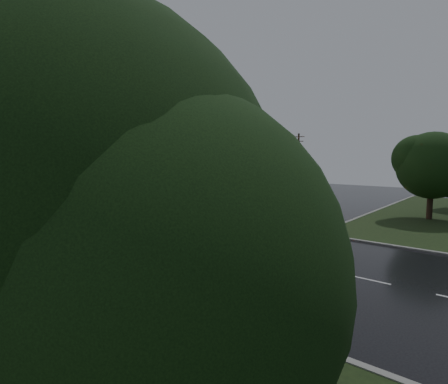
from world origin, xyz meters
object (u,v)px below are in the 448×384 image
Objects in this scene: utility_pole_se at (161,176)px; house_near at (241,167)px; utility_pole_n at (298,162)px; car_crossing at (278,231)px; tree_nw_behind at (173,157)px; tree_se at (76,218)px; car_north at (262,209)px; pylon_sign at (182,177)px; utility_pole_nw at (182,163)px; gas_station at (160,179)px; house_far at (269,165)px; tree_ne_near at (434,166)px; car_pump at (182,194)px.

utility_pole_se is 1.00× the size of house_near.
utility_pole_n is 37.78m from car_crossing.
tree_nw_behind is 1.10× the size of tree_se.
utility_pole_se reaches higher than car_north.
utility_pole_nw is at bearing -45.00° from pylon_sign.
gas_station is 25.74m from car_north.
utility_pole_se is 1.00× the size of house_far.
car_crossing is at bearing -64.32° from utility_pole_n.
gas_station is at bearing -14.50° from car_north.
car_north is (-14.94, -8.67, -4.83)m from tree_ne_near.
utility_pole_n is at bearing 9.91° from house_near.
tree_ne_near is (23.64, -16.01, 0.09)m from utility_pole_n.
utility_pole_nw reaches higher than gas_station.
tree_ne_near reaches higher than house_near.
utility_pole_nw is at bearing -72.08° from house_far.
car_crossing is at bearing -25.53° from gas_station.
utility_pole_nw is (1.00, -1.00, 1.71)m from pylon_sign.
tree_nw_behind reaches higher than tree_se.
utility_pole_se is 25.54m from car_north.
utility_pole_nw is at bearing -32.23° from gas_station.
tree_se reaches higher than car_crossing.
utility_pole_se is 39.53m from car_pump.
tree_se is 2.08× the size of car_crossing.
utility_pole_se is 1.21× the size of tree_se.
car_pump is at bearing -14.97° from car_north.
gas_station is 2.38× the size of utility_pole_se.
car_crossing is (28.69, -43.78, -3.66)m from house_far.
house_near is 14.33m from tree_nw_behind.
tree_ne_near is at bearing 27.86° from utility_pole_nw.
gas_station is 5.94× the size of car_north.
pylon_sign is 0.57× the size of utility_pole_n.
house_near is at bearing 116.58° from car_pump.
tree_se reaches higher than pylon_sign.
house_near reaches higher than car_crossing.
car_pump is at bearing -13.20° from gas_station.
tree_nw_behind is 2.27× the size of car_north.
utility_pole_se reaches higher than car_crossing.
tree_nw_behind is (-43.34, 39.49, 0.46)m from utility_pole_se.
tree_se is (25.65, -26.51, 1.55)m from pylon_sign.
car_pump is at bearing 136.45° from utility_pole_nw.
tree_se reaches higher than house_near.
utility_pole_nw is at bearing -90.00° from utility_pole_n.
gas_station is at bearing 87.89° from car_crossing.
utility_pole_nw is 1.10× the size of tree_nw_behind.
tree_ne_near is 38.01m from tree_se.
car_pump is at bearing 134.65° from tree_se.
pylon_sign is 2.22m from utility_pole_nw.
utility_pole_se is 54.77m from house_near.
gas_station is 40.00m from tree_ne_near.
tree_se is (40.82, -35.71, 3.01)m from gas_station.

